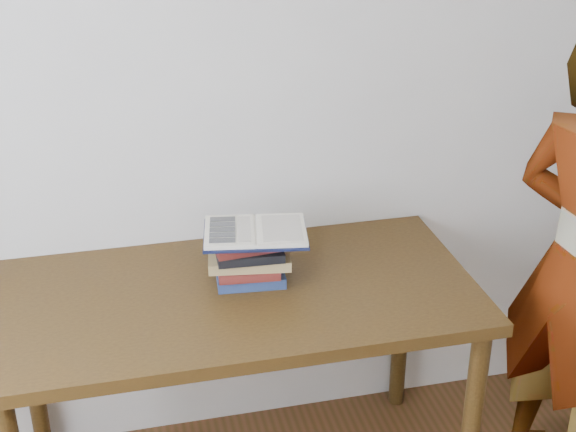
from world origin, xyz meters
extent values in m
cube|color=silver|center=(0.00, 1.75, 1.30)|extent=(3.50, 0.04, 2.60)
cube|color=#452E11|center=(0.02, 1.38, 0.77)|extent=(1.47, 0.74, 0.04)
cylinder|color=#452E11|center=(0.69, 1.07, 0.37)|extent=(0.06, 0.06, 0.75)
cylinder|color=#452E11|center=(-0.66, 1.69, 0.37)|extent=(0.06, 0.06, 0.75)
cylinder|color=#452E11|center=(0.69, 1.69, 0.37)|extent=(0.06, 0.06, 0.75)
cube|color=navy|center=(0.07, 1.44, 0.81)|extent=(0.22, 0.17, 0.03)
cube|color=maroon|center=(0.06, 1.42, 0.84)|extent=(0.20, 0.15, 0.03)
cube|color=#99864F|center=(0.07, 1.44, 0.87)|extent=(0.27, 0.19, 0.03)
cube|color=black|center=(0.06, 1.43, 0.90)|extent=(0.21, 0.16, 0.03)
cube|color=maroon|center=(0.06, 1.44, 0.92)|extent=(0.23, 0.17, 0.03)
cube|color=black|center=(0.09, 1.45, 0.94)|extent=(0.35, 0.27, 0.01)
cube|color=beige|center=(0.01, 1.46, 0.95)|extent=(0.18, 0.23, 0.01)
cube|color=beige|center=(0.17, 1.43, 0.95)|extent=(0.18, 0.23, 0.01)
cylinder|color=beige|center=(0.09, 1.45, 0.95)|extent=(0.04, 0.21, 0.01)
cube|color=black|center=(0.00, 1.53, 0.96)|extent=(0.08, 0.04, 0.00)
cube|color=black|center=(0.00, 1.50, 0.96)|extent=(0.08, 0.04, 0.00)
cube|color=black|center=(-0.01, 1.46, 0.96)|extent=(0.08, 0.04, 0.00)
cube|color=black|center=(-0.02, 1.43, 0.96)|extent=(0.08, 0.04, 0.00)
cube|color=black|center=(-0.02, 1.39, 0.96)|extent=(0.08, 0.04, 0.00)
cube|color=beige|center=(0.05, 1.45, 0.96)|extent=(0.07, 0.18, 0.00)
cube|color=beige|center=(0.17, 1.43, 0.96)|extent=(0.15, 0.19, 0.00)
camera|label=1|loc=(-0.32, -0.71, 2.07)|focal=50.00mm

